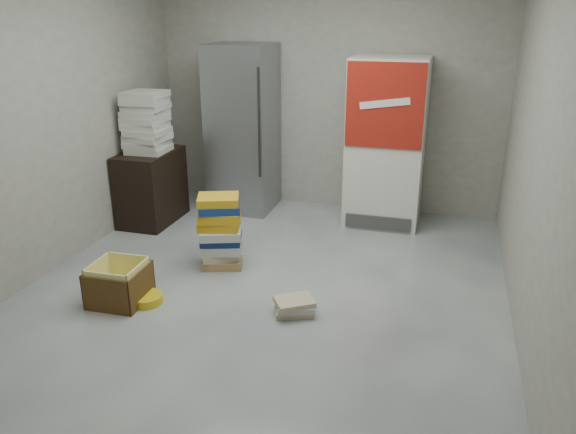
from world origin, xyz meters
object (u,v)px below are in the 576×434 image
(coke_cooler, at_px, (386,142))
(steel_fridge, at_px, (243,129))
(cardboard_box, at_px, (119,286))
(wood_shelf, at_px, (151,187))
(phonebook_stack_main, at_px, (220,231))

(coke_cooler, bearing_deg, steel_fridge, 179.82)
(cardboard_box, bearing_deg, coke_cooler, 51.53)
(coke_cooler, xyz_separation_m, wood_shelf, (-2.48, -0.72, -0.50))
(wood_shelf, distance_m, phonebook_stack_main, 1.48)
(wood_shelf, xyz_separation_m, phonebook_stack_main, (1.19, -0.88, -0.06))
(phonebook_stack_main, bearing_deg, cardboard_box, -139.68)
(steel_fridge, distance_m, coke_cooler, 1.65)
(coke_cooler, relative_size, wood_shelf, 2.25)
(wood_shelf, bearing_deg, steel_fridge, 41.31)
(steel_fridge, bearing_deg, cardboard_box, -94.04)
(coke_cooler, xyz_separation_m, cardboard_box, (-1.83, -2.48, -0.76))
(wood_shelf, bearing_deg, coke_cooler, 16.28)
(phonebook_stack_main, relative_size, cardboard_box, 1.56)
(wood_shelf, height_order, cardboard_box, wood_shelf)
(coke_cooler, relative_size, phonebook_stack_main, 2.64)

